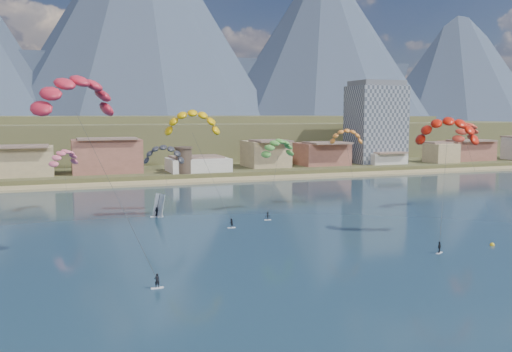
# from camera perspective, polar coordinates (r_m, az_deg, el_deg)

# --- Properties ---
(ground) EXTENTS (2400.00, 2400.00, 0.00)m
(ground) POSITION_cam_1_polar(r_m,az_deg,el_deg) (72.01, 8.89, -10.64)
(ground) COLOR black
(ground) RESTS_ON ground
(beach) EXTENTS (2200.00, 12.00, 0.90)m
(beach) POSITION_cam_1_polar(r_m,az_deg,el_deg) (170.78, -8.52, -0.65)
(beach) COLOR tan
(beach) RESTS_ON ground
(land) EXTENTS (2200.00, 900.00, 4.00)m
(land) POSITION_cam_1_polar(r_m,az_deg,el_deg) (621.43, -16.93, 4.19)
(land) COLOR brown
(land) RESTS_ON ground
(foothills) EXTENTS (940.00, 210.00, 18.00)m
(foothills) POSITION_cam_1_polar(r_m,az_deg,el_deg) (298.17, -9.18, 4.03)
(foothills) COLOR brown
(foothills) RESTS_ON ground
(mountain_ridge) EXTENTS (2060.00, 480.00, 400.00)m
(mountain_ridge) POSITION_cam_1_polar(r_m,az_deg,el_deg) (893.42, -19.18, 14.38)
(mountain_ridge) COLOR #313D51
(mountain_ridge) RESTS_ON ground
(town) EXTENTS (400.00, 24.00, 12.00)m
(town) POSITION_cam_1_polar(r_m,az_deg,el_deg) (182.75, -21.97, 1.86)
(town) COLOR beige
(town) RESTS_ON ground
(apartment_tower) EXTENTS (20.00, 16.00, 32.00)m
(apartment_tower) POSITION_cam_1_polar(r_m,az_deg,el_deg) (222.40, 12.28, 5.44)
(apartment_tower) COLOR gray
(apartment_tower) RESTS_ON ground
(watchtower) EXTENTS (5.82, 5.82, 8.60)m
(watchtower) POSITION_cam_1_polar(r_m,az_deg,el_deg) (178.98, -7.49, 1.66)
(watchtower) COLOR #47382D
(watchtower) RESTS_ON ground
(kitesurfer_red) EXTENTS (15.67, 21.08, 29.64)m
(kitesurfer_red) POSITION_cam_1_polar(r_m,az_deg,el_deg) (80.47, -18.21, 8.48)
(kitesurfer_red) COLOR silver
(kitesurfer_red) RESTS_ON ground
(kitesurfer_yellow) EXTENTS (12.22, 16.07, 24.22)m
(kitesurfer_yellow) POSITION_cam_1_polar(r_m,az_deg,el_deg) (111.54, -6.59, 5.89)
(kitesurfer_yellow) COLOR silver
(kitesurfer_yellow) RESTS_ON ground
(kitesurfer_orange) EXTENTS (16.88, 17.33, 23.90)m
(kitesurfer_orange) POSITION_cam_1_polar(r_m,az_deg,el_deg) (101.99, 19.21, 4.82)
(kitesurfer_orange) COLOR silver
(kitesurfer_orange) RESTS_ON ground
(kitesurfer_green) EXTENTS (11.51, 13.06, 17.88)m
(kitesurfer_green) POSITION_cam_1_polar(r_m,az_deg,el_deg) (119.32, 2.29, 3.15)
(kitesurfer_green) COLOR silver
(kitesurfer_green) RESTS_ON ground
(distant_kite_pink) EXTENTS (7.60, 8.04, 15.28)m
(distant_kite_pink) POSITION_cam_1_polar(r_m,az_deg,el_deg) (126.55, -19.25, 2.07)
(distant_kite_pink) COLOR #262626
(distant_kite_pink) RESTS_ON ground
(distant_kite_dark) EXTENTS (9.88, 7.14, 16.28)m
(distant_kite_dark) POSITION_cam_1_polar(r_m,az_deg,el_deg) (121.62, -9.54, 2.54)
(distant_kite_dark) COLOR #262626
(distant_kite_dark) RESTS_ON ground
(distant_kite_orange) EXTENTS (8.52, 6.66, 19.14)m
(distant_kite_orange) POSITION_cam_1_polar(r_m,az_deg,el_deg) (129.81, 9.34, 4.32)
(distant_kite_orange) COLOR #262626
(distant_kite_orange) RESTS_ON ground
(distant_kite_red) EXTENTS (10.06, 7.75, 20.72)m
(distant_kite_red) POSITION_cam_1_polar(r_m,az_deg,el_deg) (130.45, 20.90, 4.56)
(distant_kite_red) COLOR #262626
(distant_kite_red) RESTS_ON ground
(windsurfer) EXTENTS (2.74, 2.99, 4.76)m
(windsurfer) POSITION_cam_1_polar(r_m,az_deg,el_deg) (115.19, -10.14, -3.44)
(windsurfer) COLOR silver
(windsurfer) RESTS_ON ground
(buoy) EXTENTS (0.73, 0.73, 0.73)m
(buoy) POSITION_cam_1_polar(r_m,az_deg,el_deg) (96.95, 23.24, -6.56)
(buoy) COLOR gold
(buoy) RESTS_ON ground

